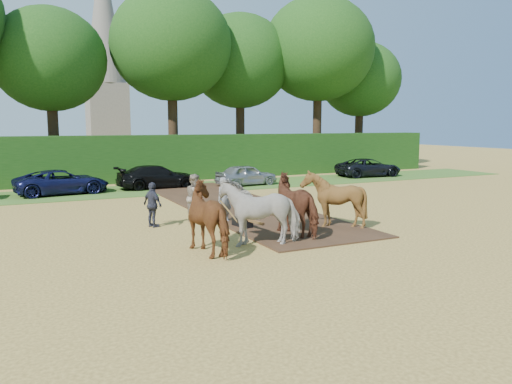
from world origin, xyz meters
The scene contains 10 objects.
ground centered at (0.00, 0.00, 0.00)m, with size 120.00×120.00×0.00m, color gold.
earth_strip centered at (1.50, 7.00, 0.03)m, with size 4.50×17.00×0.05m, color #472D1C.
grass_verge centered at (0.00, 14.00, 0.01)m, with size 50.00×5.00×0.03m, color #38601E.
hedgerow centered at (0.00, 18.50, 1.50)m, with size 46.00×1.60×3.00m, color #14380F.
spectator_near centered at (-1.27, 4.33, 0.90)m, with size 0.88×0.68×1.81m, color tan.
spectator_far centered at (-3.07, 3.79, 0.82)m, with size 0.96×0.40×1.64m, color #2A2B38.
plough_team centered at (0.18, 0.24, 1.03)m, with size 6.90×5.50×2.07m.
parked_cars centered at (1.38, 14.25, 0.66)m, with size 30.16×3.22×1.37m.
treeline centered at (-1.69, 21.69, 8.97)m, with size 48.70×10.60×14.21m.
church centered at (4.00, 55.00, 13.73)m, with size 5.20×5.20×27.00m.
Camera 1 is at (-7.47, -13.84, 3.71)m, focal length 35.00 mm.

